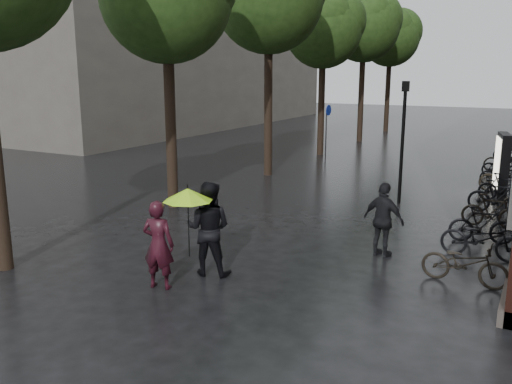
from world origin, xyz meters
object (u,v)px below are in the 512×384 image
Objects in this scene: pedestrian_walking at (384,220)px; parked_bicycles at (500,185)px; ad_lightbox at (502,165)px; lamp_post at (403,130)px; person_burgundy at (158,245)px; person_black at (209,228)px.

pedestrian_walking reaches higher than parked_bicycles.
lamp_post reaches higher than ad_lightbox.
lamp_post is at bearing -64.91° from pedestrian_walking.
person_burgundy is at bearing -114.75° from parked_bicycles.
parked_bicycles is at bearing -93.78° from ad_lightbox.
lamp_post reaches higher than person_burgundy.
lamp_post is at bearing -147.90° from ad_lightbox.
parked_bicycles is at bearing 37.82° from lamp_post.
pedestrian_walking is at bearing -104.24° from parked_bicycles.
person_burgundy is 12.25m from parked_bicycles.
person_black is 1.15× the size of pedestrian_walking.
pedestrian_walking is 0.80× the size of ad_lightbox.
lamp_post is (-0.89, 5.16, 1.45)m from pedestrian_walking.
ad_lightbox is at bearing 97.01° from parked_bicycles.
pedestrian_walking is 5.44m from lamp_post.
lamp_post is (1.95, 7.93, 1.33)m from person_black.
lamp_post is (2.39, 9.00, 1.43)m from person_burgundy.
person_burgundy is 5.04m from pedestrian_walking.
person_black is at bearing -103.84° from lamp_post.
ad_lightbox reaches higher than person_black.
person_burgundy is 0.46× the size of lamp_post.
person_burgundy is at bearing -104.88° from lamp_post.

